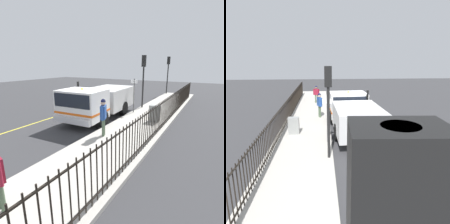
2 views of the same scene
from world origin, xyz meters
The scene contains 11 objects.
ground_plane centered at (0.00, 0.00, 0.00)m, with size 61.59×61.59×0.00m, color #38383A.
sidewalk_slab centered at (3.07, 0.00, 0.07)m, with size 3.11×28.00×0.14m, color #B7B2A8.
lane_marking centered at (-2.73, 0.00, 0.00)m, with size 0.12×25.20×0.01m, color yellow.
work_truck centered at (0.12, 1.05, 1.24)m, with size 2.76×6.41×2.45m.
worker_standing centered at (2.20, -1.63, 1.25)m, with size 0.40×0.62×1.81m.
pedestrian_distant centered at (2.58, -6.77, 1.16)m, with size 0.60×0.32×1.66m.
iron_fence centered at (4.38, 0.00, 0.92)m, with size 0.04×23.83×1.54m.
traffic_light_near centered at (1.71, 5.02, 3.00)m, with size 0.31×0.22×4.03m.
utility_cabinet centered at (3.66, 1.83, 0.64)m, with size 0.62×0.39×0.98m, color gray.
traffic_cone centered at (-2.04, 0.02, 0.34)m, with size 0.47×0.47×0.68m, color orange.
street_sign centered at (1.72, 3.20, 1.64)m, with size 0.50×0.07×2.40m.
Camera 2 is at (1.93, 13.79, 4.54)m, focal length 34.12 mm.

